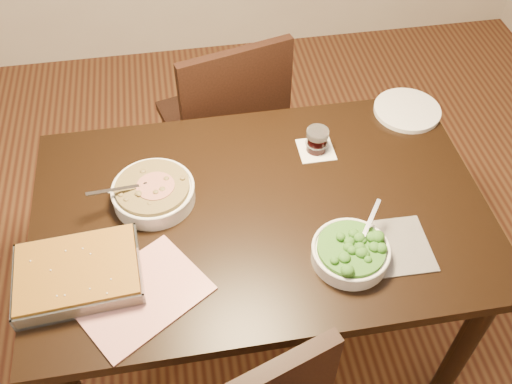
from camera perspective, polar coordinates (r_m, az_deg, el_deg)
The scene contains 11 objects.
ground at distance 2.38m, azimuth 0.35°, elevation -13.29°, with size 4.00×4.00×0.00m, color #431F13.
table at distance 1.83m, azimuth 0.44°, elevation -3.53°, with size 1.40×0.90×0.75m.
magazine_a at distance 1.61m, azimuth -11.41°, elevation -10.10°, with size 0.34×0.25×0.01m, color #BE3638.
magazine_b at distance 1.70m, azimuth 12.39°, elevation -5.51°, with size 0.28×0.20×0.01m, color #23232A.
coaster at distance 1.95m, azimuth 6.01°, elevation 4.23°, with size 0.12×0.12×0.00m, color white.
stew_bowl at distance 1.79m, azimuth -10.22°, elevation 0.00°, with size 0.28×0.26×0.10m.
broccoli_bowl at distance 1.64m, azimuth 9.43°, elevation -5.94°, with size 0.22×0.23×0.09m.
baking_dish at distance 1.65m, azimuth -17.35°, elevation -7.81°, with size 0.36×0.27×0.06m.
wine_tumbler at distance 1.91m, azimuth 6.12°, elevation 5.21°, with size 0.07×0.07×0.08m.
dinner_plate at distance 2.15m, azimuth 14.88°, elevation 7.91°, with size 0.24×0.24×0.02m, color silver.
chair_far at distance 2.39m, azimuth -2.93°, elevation 7.13°, with size 0.54×0.54×0.94m.
Camera 1 is at (-0.20, -1.11, 2.10)m, focal length 40.00 mm.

